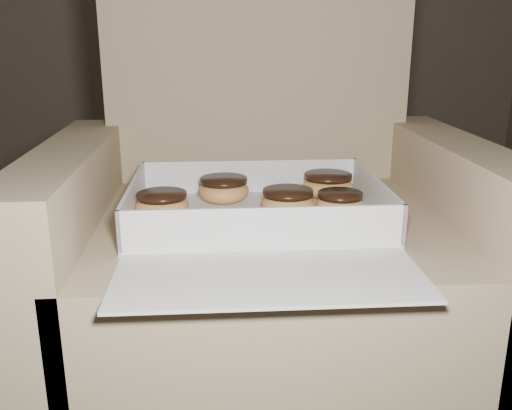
% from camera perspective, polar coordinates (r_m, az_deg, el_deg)
% --- Properties ---
extents(armchair, '(0.82, 0.69, 0.86)m').
position_cam_1_polar(armchair, '(1.13, 1.04, -5.62)').
color(armchair, '#8C7959').
rests_on(armchair, floor).
extents(bakery_box, '(0.44, 0.51, 0.07)m').
position_cam_1_polar(bakery_box, '(0.97, 0.41, -1.57)').
color(bakery_box, silver).
rests_on(bakery_box, armchair).
extents(donut_a, '(0.09, 0.09, 0.05)m').
position_cam_1_polar(donut_a, '(1.00, -9.36, 0.06)').
color(donut_a, '#EA9751').
rests_on(donut_a, bakery_box).
extents(donut_b, '(0.10, 0.10, 0.05)m').
position_cam_1_polar(donut_b, '(1.01, 3.19, 0.34)').
color(donut_b, '#EA9751').
rests_on(donut_b, bakery_box).
extents(donut_c, '(0.10, 0.10, 0.05)m').
position_cam_1_polar(donut_c, '(1.09, -3.24, 1.60)').
color(donut_c, '#EA9751').
rests_on(donut_c, bakery_box).
extents(donut_d, '(0.10, 0.10, 0.05)m').
position_cam_1_polar(donut_d, '(1.12, 7.18, 1.99)').
color(donut_d, '#EA9751').
rests_on(donut_d, bakery_box).
extents(donut_e, '(0.08, 0.08, 0.04)m').
position_cam_1_polar(donut_e, '(1.02, 8.38, 0.21)').
color(donut_e, '#EA9751').
rests_on(donut_e, bakery_box).
extents(crumb_a, '(0.01, 0.01, 0.00)m').
position_cam_1_polar(crumb_a, '(0.97, 5.20, -1.73)').
color(crumb_a, black).
rests_on(crumb_a, bakery_box).
extents(crumb_b, '(0.01, 0.01, 0.00)m').
position_cam_1_polar(crumb_b, '(0.88, 4.97, -3.75)').
color(crumb_b, black).
rests_on(crumb_b, bakery_box).
extents(crumb_c, '(0.01, 0.01, 0.00)m').
position_cam_1_polar(crumb_c, '(0.92, -2.67, -2.76)').
color(crumb_c, black).
rests_on(crumb_c, bakery_box).
extents(crumb_d, '(0.01, 0.01, 0.00)m').
position_cam_1_polar(crumb_d, '(0.90, -7.19, -3.48)').
color(crumb_d, black).
rests_on(crumb_d, bakery_box).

